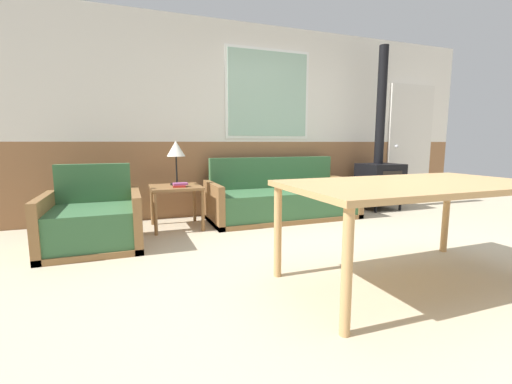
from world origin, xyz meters
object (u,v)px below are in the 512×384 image
side_table (176,192)px  table_lamp (176,151)px  armchair (93,223)px  couch (283,201)px  wood_stove (380,172)px  dining_table (413,191)px

side_table → table_lamp: (0.03, 0.10, 0.49)m
armchair → table_lamp: bearing=27.9°
couch → wood_stove: bearing=2.3°
dining_table → side_table: bearing=121.5°
side_table → table_lamp: 0.51m
couch → dining_table: couch is taller
couch → table_lamp: table_lamp is taller
armchair → table_lamp: 1.30m
side_table → couch: bearing=1.3°
couch → table_lamp: size_ratio=3.76×
armchair → side_table: armchair is taller
couch → armchair: couch is taller
dining_table → wood_stove: (1.74, 2.39, -0.10)m
couch → wood_stove: wood_stove is taller
dining_table → table_lamp: bearing=119.8°
wood_stove → couch: bearing=-177.7°
couch → table_lamp: bearing=177.0°
dining_table → wood_stove: wood_stove is taller
side_table → armchair: bearing=-150.2°
armchair → dining_table: armchair is taller
armchair → table_lamp: table_lamp is taller
wood_stove → armchair: bearing=-171.5°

